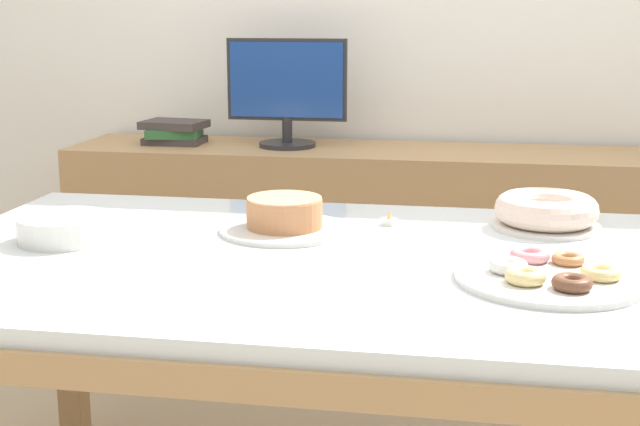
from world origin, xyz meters
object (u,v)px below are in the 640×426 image
Objects in this scene: tealight_right_edge at (77,217)px; tealight_left_edge at (389,221)px; book_stack at (174,132)px; pastry_platter at (549,275)px; plate_stack at (64,228)px; cake_chocolate_round at (284,218)px; cake_golden_bundt at (546,212)px; computer_monitor at (287,93)px.

tealight_left_edge is (0.78, 0.09, 0.00)m from tealight_right_edge.
tealight_left_edge is (0.87, -0.93, -0.08)m from book_stack.
plate_stack is (-1.08, 0.13, 0.02)m from pastry_platter.
cake_chocolate_round and cake_golden_bundt have the same top height.
computer_monitor is 10.60× the size of tealight_left_edge.
book_stack is at bearing 97.06° from plate_stack.
book_stack reaches higher than tealight_right_edge.
tealight_right_edge is (-0.06, 0.19, -0.02)m from plate_stack.
pastry_platter is 9.30× the size of tealight_right_edge.
tealight_right_edge is (-0.54, 0.02, -0.02)m from cake_chocolate_round.
plate_stack is 0.78m from tealight_left_edge.
cake_golden_bundt reaches higher than tealight_left_edge.
computer_monitor is at bearing 77.58° from plate_stack.
tealight_left_edge is at bearing -46.82° from book_stack.
pastry_platter is (-0.02, -0.44, -0.03)m from cake_golden_bundt.
computer_monitor is 10.60× the size of tealight_right_edge.
tealight_left_edge is (-0.38, -0.03, -0.03)m from cake_golden_bundt.
plate_stack is 5.25× the size of tealight_right_edge.
tealight_left_edge is at bearing 25.35° from cake_chocolate_round.
book_stack is 0.63× the size of pastry_platter.
cake_chocolate_round is 1.19× the size of cake_golden_bundt.
pastry_platter is 1.08m from plate_stack.
pastry_platter is (0.59, -0.30, -0.02)m from cake_chocolate_round.
cake_chocolate_round is at bearing -154.65° from tealight_left_edge.
pastry_platter is 9.30× the size of tealight_left_edge.
book_stack reaches higher than pastry_platter.
cake_golden_bundt is 6.52× the size of tealight_right_edge.
pastry_platter is 1.77× the size of plate_stack.
plate_stack is (-0.48, -0.17, -0.00)m from cake_chocolate_round.
pastry_platter is at bearing -49.14° from tealight_left_edge.
plate_stack is at bearing -160.38° from cake_chocolate_round.
book_stack is 1.54m from cake_golden_bundt.
computer_monitor reaches higher than plate_stack.
book_stack is 0.90× the size of cake_golden_bundt.
computer_monitor reaches higher than book_stack.
book_stack is 5.87× the size of tealight_left_edge.
cake_golden_bundt is 0.38m from tealight_left_edge.
tealight_right_edge and tealight_left_edge have the same top height.
computer_monitor is at bearing -0.19° from book_stack.
cake_golden_bundt is at bearing 13.09° from cake_chocolate_round.
computer_monitor is 1.24m from cake_golden_bundt.
tealight_right_edge is at bearing -173.95° from cake_golden_bundt.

